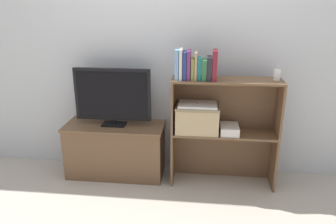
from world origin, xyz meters
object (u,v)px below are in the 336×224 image
(book_charcoal, at_px, (209,68))
(baby_monitor, at_px, (277,75))
(laptop, at_px, (198,105))
(book_tan, at_px, (196,66))
(book_navy, at_px, (185,65))
(book_skyblue, at_px, (177,64))
(book_teal, at_px, (199,68))
(tv, at_px, (113,96))
(book_olive, at_px, (193,69))
(book_maroon, at_px, (215,65))
(book_ivory, at_px, (181,64))
(tv_stand, at_px, (116,149))
(magazine_stack, at_px, (229,129))
(book_plum, at_px, (189,65))
(book_forest, at_px, (204,70))
(storage_basket_left, at_px, (197,118))

(book_charcoal, bearing_deg, baby_monitor, 3.62)
(book_charcoal, bearing_deg, laptop, 166.45)
(book_tan, bearing_deg, book_navy, -180.00)
(book_tan, relative_size, book_charcoal, 1.19)
(book_skyblue, xyz_separation_m, book_teal, (0.19, 0.00, -0.03))
(tv, xyz_separation_m, book_olive, (0.74, -0.08, 0.28))
(book_olive, distance_m, laptop, 0.33)
(book_maroon, distance_m, baby_monitor, 0.53)
(book_ivory, height_order, book_tan, book_ivory)
(book_olive, relative_size, book_tan, 0.77)
(tv_stand, xyz_separation_m, magazine_stack, (1.08, -0.07, 0.29))
(book_plum, bearing_deg, book_navy, -180.00)
(tv_stand, bearing_deg, book_olive, -6.50)
(book_skyblue, xyz_separation_m, book_forest, (0.23, 0.00, -0.04))
(book_teal, distance_m, magazine_stack, 0.62)
(tv_stand, bearing_deg, book_maroon, -5.21)
(book_plum, relative_size, book_forest, 1.43)
(book_charcoal, distance_m, magazine_stack, 0.59)
(tv_stand, relative_size, laptop, 2.78)
(book_charcoal, bearing_deg, tv, 174.63)
(baby_monitor, height_order, laptop, baby_monitor)
(book_olive, bearing_deg, laptop, 22.39)
(book_teal, distance_m, book_forest, 0.04)
(tv_stand, height_order, book_charcoal, book_charcoal)
(book_plum, bearing_deg, magazine_stack, 2.00)
(book_charcoal, relative_size, baby_monitor, 1.59)
(tv, height_order, book_ivory, book_ivory)
(book_olive, relative_size, book_forest, 1.04)
(book_forest, bearing_deg, tv_stand, 174.24)
(book_navy, relative_size, book_charcoal, 1.21)
(tv_stand, distance_m, book_maroon, 1.27)
(baby_monitor, bearing_deg, tv_stand, 178.10)
(book_tan, bearing_deg, baby_monitor, 3.02)
(book_navy, distance_m, book_charcoal, 0.21)
(book_tan, distance_m, baby_monitor, 0.69)
(book_maroon, xyz_separation_m, baby_monitor, (0.53, 0.04, -0.08))
(book_tan, height_order, book_teal, book_tan)
(tv, distance_m, book_navy, 0.74)
(tv, xyz_separation_m, book_ivory, (0.64, -0.08, 0.32))
(book_maroon, relative_size, laptop, 0.74)
(book_teal, relative_size, book_charcoal, 0.97)
(book_skyblue, bearing_deg, book_navy, 0.00)
(tv_stand, xyz_separation_m, book_skyblue, (0.60, -0.08, 0.87))
(storage_basket_left, bearing_deg, laptop, 0.00)
(book_teal, xyz_separation_m, baby_monitor, (0.65, 0.04, -0.05))
(tv_stand, distance_m, laptop, 0.94)
(book_tan, bearing_deg, book_plum, 180.00)
(book_navy, bearing_deg, book_olive, 0.00)
(book_skyblue, distance_m, book_forest, 0.23)
(book_tan, bearing_deg, tv, 173.84)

